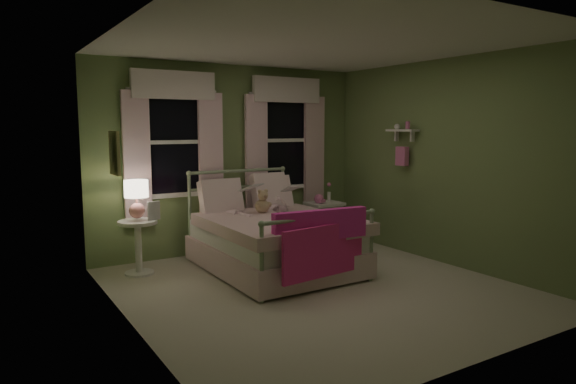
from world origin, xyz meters
TOP-DOWN VIEW (x-y plane):
  - room_shell at (0.00, 0.00)m, footprint 4.20×4.20m
  - bed at (-0.02, 0.90)m, footprint 1.58×2.04m
  - pink_throw at (-0.02, -0.12)m, footprint 1.10×0.25m
  - child_left at (-0.30, 1.33)m, footprint 0.26×0.18m
  - child_right at (0.26, 1.33)m, footprint 0.41×0.36m
  - book_left at (-0.30, 1.08)m, footprint 0.23×0.18m
  - book_right at (0.26, 1.08)m, footprint 0.20×0.11m
  - teddy_bear at (-0.02, 1.17)m, footprint 0.23×0.19m
  - nightstand_left at (-1.50, 1.56)m, footprint 0.46×0.46m
  - table_lamp at (-1.50, 1.56)m, footprint 0.28×0.28m
  - book_nightstand at (-1.40, 1.48)m, footprint 0.20×0.25m
  - nightstand_right at (1.24, 1.59)m, footprint 0.50×0.40m
  - pink_toy at (1.14, 1.58)m, footprint 0.14×0.19m
  - bud_vase at (1.36, 1.64)m, footprint 0.06×0.06m
  - window_left at (-0.85, 2.03)m, footprint 1.34×0.13m
  - window_right at (0.85, 2.03)m, footprint 1.34×0.13m
  - wall_shelf at (1.90, 0.70)m, footprint 0.15×0.50m
  - framed_picture at (-1.95, 0.60)m, footprint 0.03×0.32m

SIDE VIEW (x-z plane):
  - bed at x=-0.02m, z-range -0.22..0.97m
  - nightstand_left at x=-1.50m, z-range 0.09..0.74m
  - nightstand_right at x=1.24m, z-range 0.23..0.87m
  - pink_throw at x=-0.02m, z-range 0.26..0.96m
  - book_nightstand at x=-1.40m, z-range 0.65..0.67m
  - pink_toy at x=1.14m, z-range 0.64..0.78m
  - bud_vase at x=1.36m, z-range 0.65..0.93m
  - teddy_bear at x=-0.02m, z-range 0.64..0.95m
  - child_left at x=-0.30m, z-range 0.57..1.26m
  - book_right at x=0.26m, z-range 0.79..1.05m
  - child_right at x=0.26m, z-range 0.57..1.29m
  - table_lamp at x=-1.50m, z-range 0.73..1.18m
  - book_left at x=-0.30m, z-range 0.83..1.09m
  - room_shell at x=0.00m, z-range -0.80..3.40m
  - framed_picture at x=-1.95m, z-range 1.29..1.71m
  - wall_shelf at x=1.90m, z-range 1.22..1.82m
  - window_left at x=-0.85m, z-range 0.64..2.60m
  - window_right at x=0.85m, z-range 0.64..2.60m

